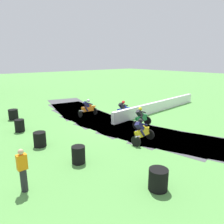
{
  "coord_description": "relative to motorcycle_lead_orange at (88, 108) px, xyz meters",
  "views": [
    {
      "loc": [
        -9.48,
        -11.33,
        4.68
      ],
      "look_at": [
        0.06,
        0.14,
        0.9
      ],
      "focal_mm": 34.29,
      "sensor_mm": 36.0,
      "label": 1
    }
  ],
  "objects": [
    {
      "name": "tire_stack_mid_a",
      "position": [
        -5.63,
        -0.42,
        -0.26
      ],
      "size": [
        0.61,
        0.61,
        0.8
      ],
      "color": "black",
      "rests_on": "ground"
    },
    {
      "name": "tire_stack_near",
      "position": [
        -5.12,
        2.81,
        -0.26
      ],
      "size": [
        0.71,
        0.71,
        0.8
      ],
      "color": "black",
      "rests_on": "ground"
    },
    {
      "name": "tire_stack_mid_b",
      "position": [
        -5.56,
        -3.63,
        -0.26
      ],
      "size": [
        0.66,
        0.66,
        0.8
      ],
      "color": "black",
      "rests_on": "ground"
    },
    {
      "name": "motorcycle_chase_blue",
      "position": [
        1.88,
        -2.29,
        -0.01
      ],
      "size": [
        1.68,
        0.77,
        1.43
      ],
      "color": "black",
      "rests_on": "ground"
    },
    {
      "name": "motorcycle_trailing_green",
      "position": [
        1.28,
        -4.77,
        -0.02
      ],
      "size": [
        1.67,
        1.0,
        1.43
      ],
      "color": "black",
      "rests_on": "ground"
    },
    {
      "name": "safety_barrier",
      "position": [
        5.86,
        -2.7,
        -0.21
      ],
      "size": [
        11.79,
        1.24,
        0.9
      ],
      "primitive_type": "cube",
      "rotation": [
        0.0,
        0.0,
        -1.49
      ],
      "color": "white",
      "rests_on": "ground"
    },
    {
      "name": "tire_stack_extra_a",
      "position": [
        -3.77,
        -10.24,
        -0.26
      ],
      "size": [
        0.71,
        0.71,
        0.8
      ],
      "color": "black",
      "rests_on": "ground"
    },
    {
      "name": "tire_stack_far",
      "position": [
        -4.93,
        -6.61,
        -0.26
      ],
      "size": [
        0.62,
        0.62,
        0.8
      ],
      "color": "black",
      "rests_on": "ground"
    },
    {
      "name": "motorcycle_fourth_yellow",
      "position": [
        -0.8,
        -6.74,
        -0.03
      ],
      "size": [
        1.67,
        0.98,
        1.42
      ],
      "color": "black",
      "rests_on": "ground"
    },
    {
      "name": "ground_plane",
      "position": [
        -0.01,
        -3.17,
        -0.66
      ],
      "size": [
        120.0,
        120.0,
        0.0
      ],
      "primitive_type": "plane",
      "color": "#569947"
    },
    {
      "name": "motorcycle_lead_orange",
      "position": [
        0.0,
        0.0,
        0.0
      ],
      "size": [
        1.7,
        0.8,
        1.42
      ],
      "color": "black",
      "rests_on": "ground"
    },
    {
      "name": "track_marshal",
      "position": [
        -7.56,
        -7.23,
        0.16
      ],
      "size": [
        0.34,
        0.24,
        1.63
      ],
      "color": "#232328",
      "rests_on": "ground"
    },
    {
      "name": "track_asphalt",
      "position": [
        0.57,
        -3.12,
        -0.66
      ],
      "size": [
        7.4,
        23.48,
        0.01
      ],
      "color": "#47474C",
      "rests_on": "ground"
    }
  ]
}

